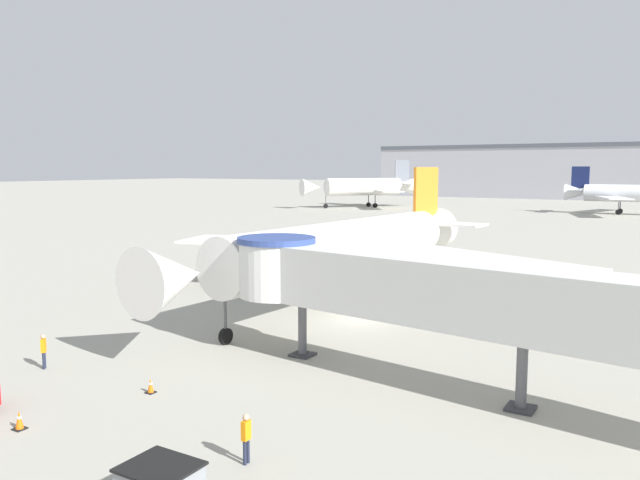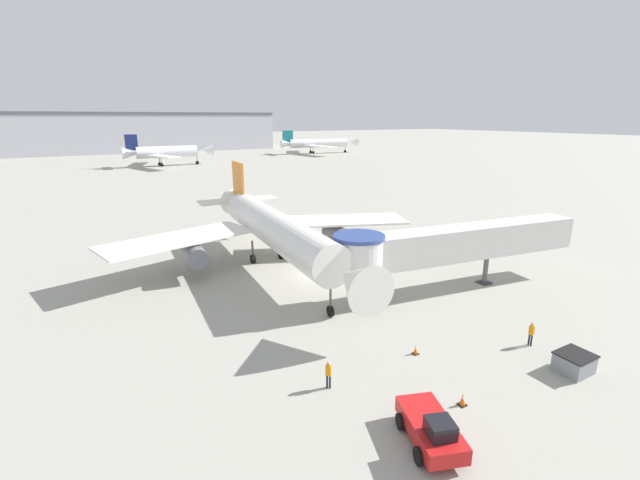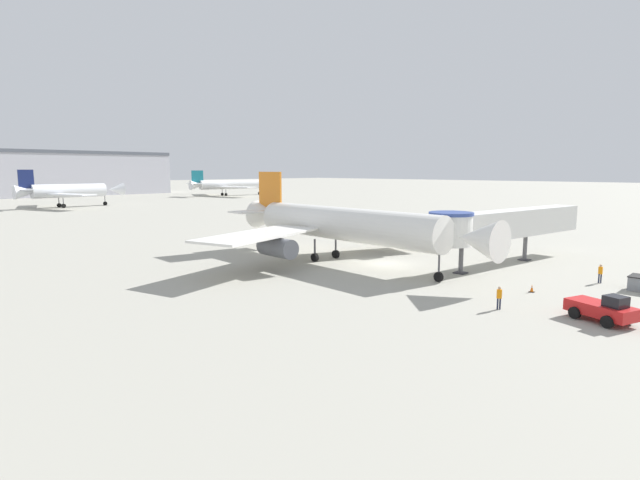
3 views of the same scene
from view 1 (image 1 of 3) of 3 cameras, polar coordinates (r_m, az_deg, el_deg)
name	(u,v)px [view 1 (image 1 of 3)]	position (r m, az deg, el deg)	size (l,w,h in m)	color
ground_plane	(359,319)	(40.08, 3.55, -7.21)	(800.00, 800.00, 0.00)	#9E9B8E
main_airplane	(349,246)	(43.84, 2.71, -0.59)	(33.15, 33.64, 9.63)	white
jet_bridge	(418,289)	(27.65, 8.99, -4.41)	(23.96, 6.39, 6.00)	silver
traffic_cone_starboard_wing	(531,326)	(38.82, 18.74, -7.45)	(0.47, 0.47, 0.77)	black
traffic_cone_near_nose	(151,386)	(28.26, -15.23, -12.75)	(0.39, 0.39, 0.64)	black
traffic_cone_apron_front	(19,420)	(26.26, -25.80, -14.63)	(0.43, 0.43, 0.71)	black
ground_crew_marshaller	(246,435)	(21.24, -6.77, -17.30)	(0.22, 0.33, 1.68)	#1E2338
ground_crew_wing_walker	(44,349)	(32.95, -23.96, -9.09)	(0.35, 0.37, 1.68)	#1E2338
background_jet_navy_tail	(629,193)	(143.29, 26.42, 3.84)	(27.51, 30.61, 9.90)	silver
background_jet_gray_tail	(365,187)	(152.50, 4.14, 4.88)	(26.31, 26.43, 11.49)	white
terminal_building	(611,171)	(210.75, 25.04, 5.70)	(144.24, 22.67, 17.00)	#A8A8B2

